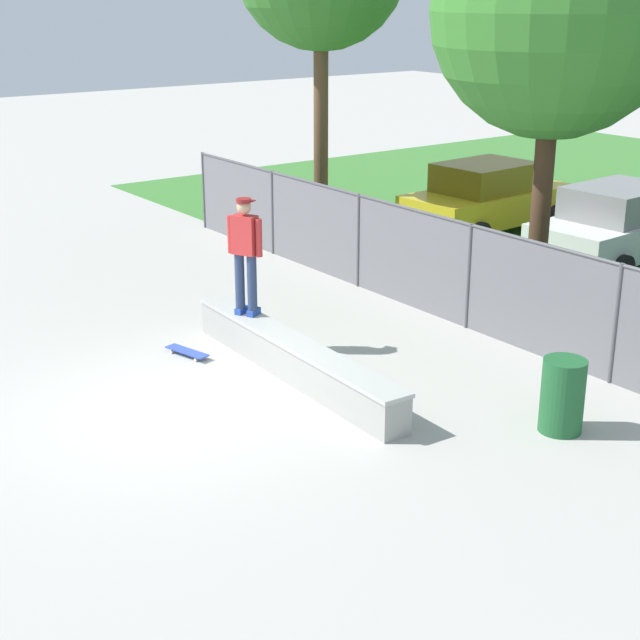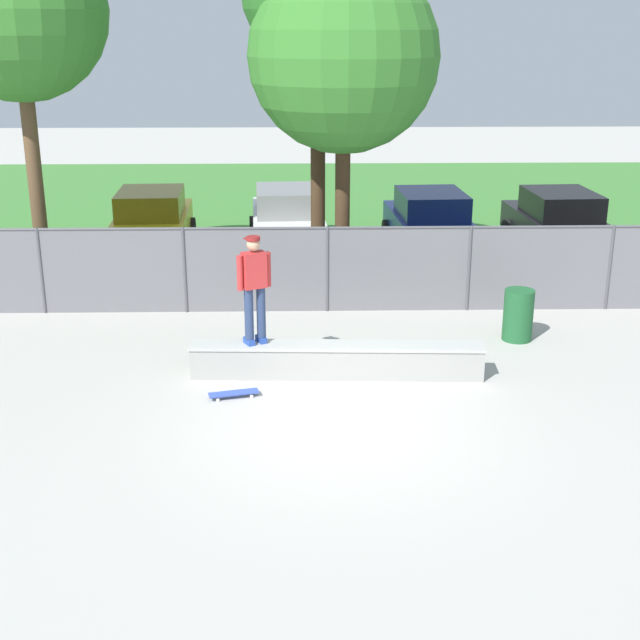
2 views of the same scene
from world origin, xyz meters
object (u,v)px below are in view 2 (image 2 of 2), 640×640
at_px(car_blue, 430,223).
at_px(trash_bin, 518,315).
at_px(tree_near_left, 17,12).
at_px(concrete_ledge, 337,360).
at_px(tree_mid, 344,57).
at_px(car_white, 288,219).
at_px(car_black, 558,222).
at_px(skateboarder, 254,285).
at_px(car_yellow, 152,222).
at_px(skateboard, 234,393).

xyz_separation_m(car_blue, trash_bin, (0.76, -6.48, -0.35)).
relative_size(tree_near_left, car_blue, 1.81).
height_order(concrete_ledge, tree_mid, tree_mid).
bearing_deg(car_white, car_black, -4.84).
bearing_deg(skateboarder, concrete_ledge, -2.49).
xyz_separation_m(car_blue, car_black, (3.31, -0.04, 0.00)).
relative_size(concrete_ledge, car_black, 1.16).
height_order(car_yellow, car_white, same).
xyz_separation_m(skateboarder, car_yellow, (-3.08, 8.47, -0.78)).
height_order(tree_mid, car_white, tree_mid).
bearing_deg(car_blue, car_black, -0.61).
xyz_separation_m(car_white, trash_bin, (4.42, -7.03, -0.35)).
height_order(skateboarder, tree_near_left, tree_near_left).
bearing_deg(concrete_ledge, car_black, 53.59).
xyz_separation_m(concrete_ledge, tree_near_left, (-6.30, 5.15, 5.61)).
bearing_deg(concrete_ledge, car_blue, 71.62).
relative_size(car_yellow, car_white, 1.00).
xyz_separation_m(concrete_ledge, skateboarder, (-1.36, 0.06, 1.32)).
bearing_deg(trash_bin, car_black, 68.38).
bearing_deg(car_black, skateboard, -130.51).
bearing_deg(car_black, tree_near_left, -166.13).
bearing_deg(tree_near_left, car_white, 34.14).
bearing_deg(skateboard, tree_mid, 70.63).
bearing_deg(concrete_ledge, skateboarder, 177.51).
bearing_deg(car_white, tree_near_left, -145.86).
bearing_deg(tree_mid, car_yellow, 141.99).
xyz_separation_m(skateboarder, car_blue, (4.09, 8.17, -0.78)).
relative_size(skateboarder, tree_mid, 0.26).
height_order(skateboarder, car_white, skateboarder).
distance_m(skateboarder, tree_mid, 6.09).
height_order(tree_mid, car_yellow, tree_mid).
bearing_deg(trash_bin, skateboard, -153.32).
relative_size(car_black, trash_bin, 4.38).
distance_m(car_yellow, trash_bin, 10.44).
xyz_separation_m(car_black, trash_bin, (-2.55, -6.44, -0.35)).
relative_size(tree_near_left, car_yellow, 1.81).
relative_size(skateboard, car_white, 0.19).
relative_size(concrete_ledge, trash_bin, 5.08).
relative_size(skateboard, tree_near_left, 0.11).
bearing_deg(car_blue, skateboarder, -116.61).
xyz_separation_m(car_white, car_blue, (3.67, -0.56, 0.00)).
height_order(car_black, trash_bin, car_black).
bearing_deg(skateboarder, car_blue, 63.39).
bearing_deg(tree_near_left, concrete_ledge, -39.24).
height_order(car_yellow, car_blue, same).
bearing_deg(skateboard, car_yellow, 106.40).
relative_size(concrete_ledge, car_white, 1.16).
distance_m(tree_near_left, trash_bin, 11.69).
xyz_separation_m(skateboard, tree_near_left, (-4.62, 5.99, 5.83)).
relative_size(skateboarder, car_blue, 0.43).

